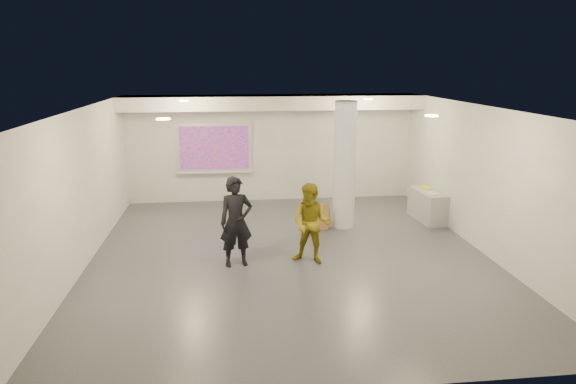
{
  "coord_description": "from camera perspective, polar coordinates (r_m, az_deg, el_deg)",
  "views": [
    {
      "loc": [
        -1.17,
        -9.79,
        3.84
      ],
      "look_at": [
        0.0,
        0.4,
        1.25
      ],
      "focal_mm": 32.0,
      "sensor_mm": 36.0,
      "label": 1
    }
  ],
  "objects": [
    {
      "name": "floor",
      "position": [
        10.58,
        0.25,
        -7.11
      ],
      "size": [
        8.0,
        9.0,
        0.01
      ],
      "primitive_type": "cube",
      "color": "#393B40",
      "rests_on": "ground"
    },
    {
      "name": "ceiling",
      "position": [
        9.9,
        0.27,
        9.3
      ],
      "size": [
        8.0,
        9.0,
        0.01
      ],
      "primitive_type": "cube",
      "color": "white",
      "rests_on": "floor"
    },
    {
      "name": "wall_back",
      "position": [
        14.53,
        -1.86,
        4.9
      ],
      "size": [
        8.0,
        0.01,
        3.0
      ],
      "primitive_type": "cube",
      "color": "beige",
      "rests_on": "floor"
    },
    {
      "name": "wall_front",
      "position": [
        5.9,
        5.52,
        -9.27
      ],
      "size": [
        8.0,
        0.01,
        3.0
      ],
      "primitive_type": "cube",
      "color": "beige",
      "rests_on": "floor"
    },
    {
      "name": "wall_left",
      "position": [
        10.46,
        -22.07,
        0.18
      ],
      "size": [
        0.01,
        9.0,
        3.0
      ],
      "primitive_type": "cube",
      "color": "beige",
      "rests_on": "floor"
    },
    {
      "name": "wall_right",
      "position": [
        11.32,
        20.81,
        1.3
      ],
      "size": [
        0.01,
        9.0,
        3.0
      ],
      "primitive_type": "cube",
      "color": "beige",
      "rests_on": "floor"
    },
    {
      "name": "soffit_band",
      "position": [
        13.83,
        -1.71,
        9.94
      ],
      "size": [
        8.0,
        1.1,
        0.36
      ],
      "primitive_type": "cube",
      "color": "silver",
      "rests_on": "ceiling"
    },
    {
      "name": "downlight_nw",
      "position": [
        12.36,
        -11.49,
        9.91
      ],
      "size": [
        0.22,
        0.22,
        0.02
      ],
      "primitive_type": "cylinder",
      "color": "#E7E275",
      "rests_on": "ceiling"
    },
    {
      "name": "downlight_ne",
      "position": [
        12.77,
        8.9,
        10.15
      ],
      "size": [
        0.22,
        0.22,
        0.02
      ],
      "primitive_type": "cylinder",
      "color": "#E7E275",
      "rests_on": "ceiling"
    },
    {
      "name": "downlight_sw",
      "position": [
        8.4,
        -13.69,
        7.89
      ],
      "size": [
        0.22,
        0.22,
        0.02
      ],
      "primitive_type": "cylinder",
      "color": "#E7E275",
      "rests_on": "ceiling"
    },
    {
      "name": "downlight_se",
      "position": [
        8.99,
        15.66,
        8.16
      ],
      "size": [
        0.22,
        0.22,
        0.02
      ],
      "primitive_type": "cylinder",
      "color": "#E7E275",
      "rests_on": "ceiling"
    },
    {
      "name": "column",
      "position": [
        12.12,
        6.31,
        2.96
      ],
      "size": [
        0.52,
        0.52,
        3.0
      ],
      "primitive_type": "cylinder",
      "color": "silver",
      "rests_on": "floor"
    },
    {
      "name": "projection_screen",
      "position": [
        14.44,
        -8.21,
        4.81
      ],
      "size": [
        2.1,
        0.13,
        1.42
      ],
      "color": "silver",
      "rests_on": "wall_back"
    },
    {
      "name": "credenza",
      "position": [
        13.28,
        15.31,
        -1.47
      ],
      "size": [
        0.64,
        1.33,
        0.75
      ],
      "primitive_type": "cube",
      "rotation": [
        0.0,
        0.0,
        0.08
      ],
      "color": "#929597",
      "rests_on": "floor"
    },
    {
      "name": "papers_stack",
      "position": [
        12.97,
        15.75,
        -0.1
      ],
      "size": [
        0.36,
        0.41,
        0.02
      ],
      "primitive_type": "cube",
      "rotation": [
        0.0,
        0.0,
        0.29
      ],
      "color": "silver",
      "rests_on": "credenza"
    },
    {
      "name": "postit_pad",
      "position": [
        13.48,
        15.14,
        0.49
      ],
      "size": [
        0.3,
        0.36,
        0.03
      ],
      "primitive_type": "cube",
      "rotation": [
        0.0,
        0.0,
        0.23
      ],
      "color": "yellow",
      "rests_on": "credenza"
    },
    {
      "name": "cardboard_back",
      "position": [
        12.2,
        3.66,
        -2.79
      ],
      "size": [
        0.57,
        0.39,
        0.57
      ],
      "primitive_type": "cube",
      "rotation": [
        -0.26,
        0.0,
        0.4
      ],
      "color": "olive",
      "rests_on": "floor"
    },
    {
      "name": "cardboard_front",
      "position": [
        12.16,
        3.43,
        -3.03
      ],
      "size": [
        0.47,
        0.22,
        0.5
      ],
      "primitive_type": "cube",
      "rotation": [
        -0.19,
        0.0,
        -0.18
      ],
      "color": "olive",
      "rests_on": "floor"
    },
    {
      "name": "woman",
      "position": [
        9.89,
        -5.78,
        -3.33
      ],
      "size": [
        0.71,
        0.54,
        1.76
      ],
      "primitive_type": "imported",
      "rotation": [
        0.0,
        0.0,
        0.19
      ],
      "color": "black",
      "rests_on": "floor"
    },
    {
      "name": "man",
      "position": [
        10.01,
        2.61,
        -3.54
      ],
      "size": [
        0.95,
        0.87,
        1.6
      ],
      "primitive_type": "imported",
      "rotation": [
        0.0,
        0.0,
        -0.42
      ],
      "color": "olive",
      "rests_on": "floor"
    }
  ]
}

